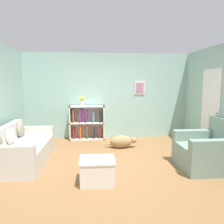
{
  "coord_description": "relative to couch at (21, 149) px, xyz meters",
  "views": [
    {
      "loc": [
        -0.39,
        -4.5,
        1.71
      ],
      "look_at": [
        0.0,
        0.4,
        1.05
      ],
      "focal_mm": 35.0,
      "sensor_mm": 36.0,
      "label": 1
    }
  ],
  "objects": [
    {
      "name": "coffee_table",
      "position": [
        1.61,
        -1.06,
        -0.07
      ],
      "size": [
        0.6,
        0.51,
        0.42
      ],
      "color": "silver",
      "rests_on": "ground_plane"
    },
    {
      "name": "wall_back",
      "position": [
        1.97,
        2.11,
        1.0
      ],
      "size": [
        5.6,
        0.13,
        2.6
      ],
      "color": "#93BCB2",
      "rests_on": "ground_plane"
    },
    {
      "name": "dog",
      "position": [
        2.29,
        0.92,
        -0.13
      ],
      "size": [
        0.85,
        0.3,
        0.33
      ],
      "color": "#9E7A4C",
      "rests_on": "ground_plane"
    },
    {
      "name": "bookshelf",
      "position": [
        1.33,
        1.9,
        0.21
      ],
      "size": [
        1.04,
        0.32,
        1.03
      ],
      "color": "silver",
      "rests_on": "ground_plane"
    },
    {
      "name": "vase",
      "position": [
        1.21,
        1.88,
        0.89
      ],
      "size": [
        0.14,
        0.14,
        0.29
      ],
      "color": "silver",
      "rests_on": "bookshelf"
    },
    {
      "name": "recliner_chair",
      "position": [
        3.83,
        -0.58,
        0.05
      ],
      "size": [
        1.0,
        1.0,
        1.0
      ],
      "color": "gray",
      "rests_on": "ground_plane"
    },
    {
      "name": "couch",
      "position": [
        0.0,
        0.0,
        0.0
      ],
      "size": [
        0.93,
        1.85,
        0.8
      ],
      "color": "beige",
      "rests_on": "ground_plane"
    },
    {
      "name": "ground_plane",
      "position": [
        1.97,
        -0.14,
        -0.3
      ],
      "size": [
        14.0,
        14.0,
        0.0
      ],
      "primitive_type": "plane",
      "color": "brown"
    }
  ]
}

